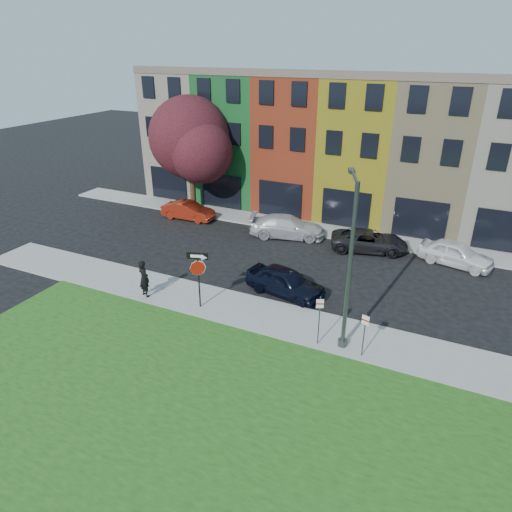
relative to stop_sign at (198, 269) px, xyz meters
The scene contains 15 objects.
ground 4.82m from the stop_sign, 33.48° to the right, with size 120.00×120.00×0.00m, color black.
sidewalk_near 6.01m from the stop_sign, ahead, with size 40.00×3.00×0.12m, color gray.
sidewalk_far 12.84m from the stop_sign, 87.43° to the left, with size 40.00×2.40×0.12m, color gray.
rowhouse_block 19.06m from the stop_sign, 86.76° to the left, with size 30.00×10.12×10.00m.
stop_sign is the anchor object (origin of this frame).
man 3.35m from the stop_sign, behind, with size 0.84×0.69×1.99m, color black.
sedan_near 4.81m from the stop_sign, 44.40° to the left, with size 4.57×2.54×1.47m, color black.
parked_car_red 13.21m from the stop_sign, 125.42° to the left, with size 4.10×1.58×1.33m, color maroon.
parked_car_silver 10.73m from the stop_sign, 87.72° to the left, with size 5.47×3.34×1.48m, color silver.
parked_car_dark 12.35m from the stop_sign, 60.70° to the left, with size 5.20×3.33×1.33m, color black.
parked_car_white 15.56m from the stop_sign, 44.17° to the left, with size 4.55×2.67×1.45m, color white.
street_lamp 7.39m from the stop_sign, ahead, with size 1.14×2.47×7.32m.
parking_sign_a 6.33m from the stop_sign, ahead, with size 0.30×0.17×2.37m.
parking_sign_b 8.27m from the stop_sign, ahead, with size 0.31×0.12×2.04m.
tree_purple 15.53m from the stop_sign, 123.02° to the left, with size 7.32×6.40×8.62m.
Camera 1 is at (7.31, -14.14, 12.01)m, focal length 32.00 mm.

